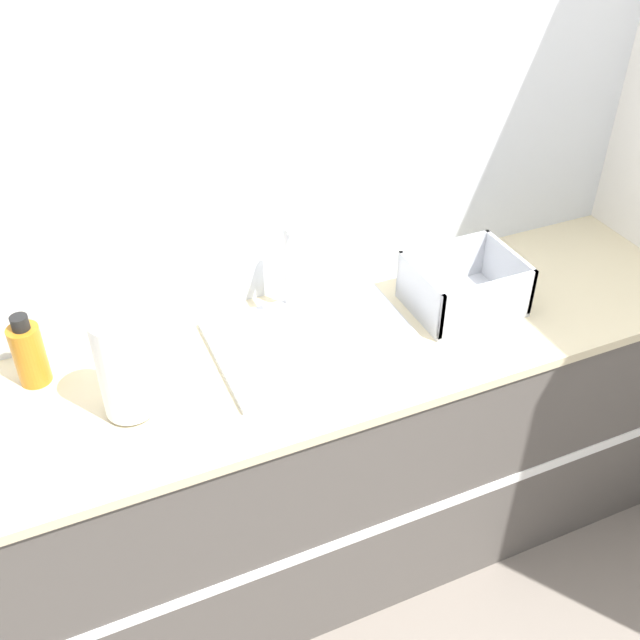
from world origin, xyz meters
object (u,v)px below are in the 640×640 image
at_px(sink, 312,336).
at_px(paper_towel_roll, 123,367).
at_px(dish_rack, 463,289).
at_px(bottle_amber, 29,353).

distance_m(sink, paper_towel_roll, 0.55).
distance_m(sink, dish_rack, 0.48).
xyz_separation_m(sink, bottle_amber, (-0.73, 0.14, 0.07)).
relative_size(paper_towel_roll, bottle_amber, 1.38).
bearing_deg(sink, bottle_amber, 169.15).
bearing_deg(paper_towel_roll, dish_rack, 3.05).
bearing_deg(dish_rack, bottle_amber, 172.23).
bearing_deg(bottle_amber, sink, -10.85).
relative_size(sink, dish_rack, 1.77).
xyz_separation_m(sink, dish_rack, (0.47, -0.02, 0.04)).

